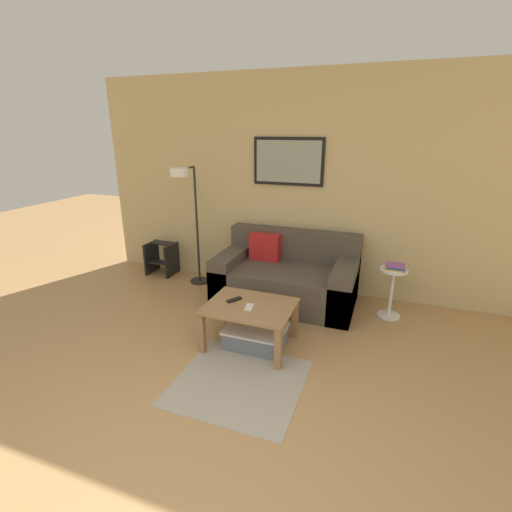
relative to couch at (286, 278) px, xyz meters
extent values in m
cube|color=tan|center=(0.16, 0.47, 1.00)|extent=(5.60, 0.06, 2.55)
cube|color=black|center=(-0.13, 0.42, 1.28)|extent=(0.84, 0.02, 0.55)
cube|color=#939E8E|center=(-0.13, 0.41, 1.28)|extent=(0.77, 0.01, 0.48)
cube|color=#A39989|center=(0.07, -1.59, -0.27)|extent=(0.99, 0.96, 0.01)
cube|color=#4C4238|center=(0.01, -0.04, -0.07)|extent=(1.57, 0.88, 0.42)
cube|color=#4C4238|center=(0.01, 0.30, 0.32)|extent=(1.57, 0.20, 0.36)
cube|color=#4C4238|center=(-0.66, -0.04, -0.01)|extent=(0.24, 0.88, 0.54)
cube|color=#4C4238|center=(0.67, -0.04, -0.01)|extent=(0.24, 0.88, 0.54)
cube|color=red|center=(-0.31, 0.13, 0.30)|extent=(0.36, 0.14, 0.32)
cube|color=#997047|center=(-0.05, -1.04, 0.11)|extent=(0.79, 0.62, 0.02)
cube|color=#997047|center=(-0.40, -1.31, -0.09)|extent=(0.06, 0.06, 0.38)
cube|color=#997047|center=(0.31, -1.31, -0.09)|extent=(0.06, 0.06, 0.38)
cube|color=#997047|center=(-0.40, -0.77, -0.09)|extent=(0.06, 0.06, 0.38)
cube|color=#997047|center=(0.31, -0.77, -0.09)|extent=(0.06, 0.06, 0.38)
cube|color=slate|center=(0.01, -1.03, -0.20)|extent=(0.53, 0.39, 0.16)
cube|color=silver|center=(0.01, -1.03, -0.11)|extent=(0.55, 0.41, 0.02)
cylinder|color=black|center=(-1.22, 0.13, -0.27)|extent=(0.25, 0.25, 0.02)
cylinder|color=black|center=(-1.22, 0.13, 0.48)|extent=(0.03, 0.03, 1.47)
cylinder|color=black|center=(-1.22, -0.03, 1.21)|extent=(0.02, 0.32, 0.02)
cylinder|color=white|center=(-1.22, -0.19, 1.18)|extent=(0.22, 0.22, 0.09)
cylinder|color=white|center=(1.16, -0.01, -0.27)|extent=(0.24, 0.24, 0.01)
cylinder|color=white|center=(1.16, -0.01, -0.01)|extent=(0.04, 0.04, 0.51)
cylinder|color=white|center=(1.16, -0.01, 0.25)|extent=(0.28, 0.28, 0.02)
cube|color=#D8C666|center=(1.16, -0.02, 0.27)|extent=(0.18, 0.19, 0.01)
cube|color=#335199|center=(1.17, -0.01, 0.29)|extent=(0.17, 0.14, 0.02)
cube|color=#8C4C93|center=(1.16, -0.01, 0.31)|extent=(0.19, 0.14, 0.02)
cube|color=black|center=(-0.22, -1.00, 0.13)|extent=(0.11, 0.15, 0.02)
cube|color=silver|center=(-0.04, -1.08, 0.13)|extent=(0.09, 0.15, 0.01)
cube|color=black|center=(-2.01, 0.21, -0.06)|extent=(0.03, 0.33, 0.44)
cube|color=black|center=(-1.68, 0.21, -0.06)|extent=(0.03, 0.33, 0.44)
cube|color=black|center=(-1.85, 0.16, -0.09)|extent=(0.30, 0.15, 0.02)
cube|color=black|center=(-1.85, 0.27, 0.15)|extent=(0.30, 0.15, 0.02)
camera|label=1|loc=(1.06, -3.86, 1.64)|focal=26.00mm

